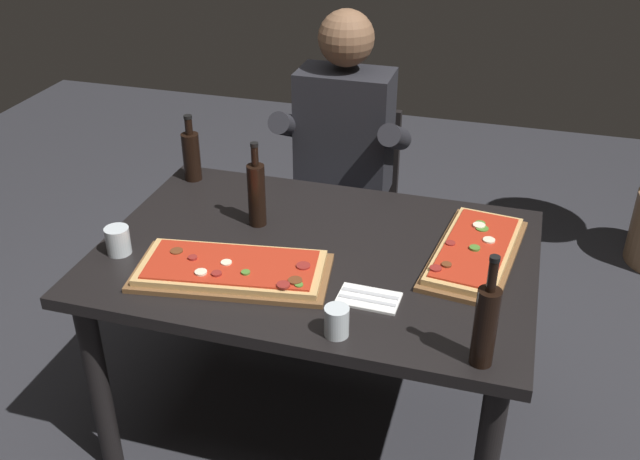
# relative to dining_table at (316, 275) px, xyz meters

# --- Properties ---
(ground_plane) EXTENTS (6.40, 6.40, 0.00)m
(ground_plane) POSITION_rel_dining_table_xyz_m (0.00, 0.00, -0.64)
(ground_plane) COLOR #2D2D33
(dining_table) EXTENTS (1.40, 0.96, 0.74)m
(dining_table) POSITION_rel_dining_table_xyz_m (0.00, 0.00, 0.00)
(dining_table) COLOR black
(dining_table) RESTS_ON ground_plane
(pizza_rectangular_front) EXTENTS (0.63, 0.37, 0.05)m
(pizza_rectangular_front) POSITION_rel_dining_table_xyz_m (-0.20, -0.21, 0.12)
(pizza_rectangular_front) COLOR brown
(pizza_rectangular_front) RESTS_ON dining_table
(pizza_rectangular_left) EXTENTS (0.31, 0.56, 0.05)m
(pizza_rectangular_left) POSITION_rel_dining_table_xyz_m (0.50, 0.11, 0.12)
(pizza_rectangular_left) COLOR brown
(pizza_rectangular_left) RESTS_ON dining_table
(wine_bottle_dark) EXTENTS (0.06, 0.06, 0.30)m
(wine_bottle_dark) POSITION_rel_dining_table_xyz_m (-0.24, 0.11, 0.21)
(wine_bottle_dark) COLOR black
(wine_bottle_dark) RESTS_ON dining_table
(oil_bottle_amber) EXTENTS (0.06, 0.06, 0.32)m
(oil_bottle_amber) POSITION_rel_dining_table_xyz_m (0.57, -0.41, 0.22)
(oil_bottle_amber) COLOR black
(oil_bottle_amber) RESTS_ON dining_table
(vinegar_bottle_green) EXTENTS (0.07, 0.07, 0.26)m
(vinegar_bottle_green) POSITION_rel_dining_table_xyz_m (-0.61, 0.38, 0.20)
(vinegar_bottle_green) COLOR black
(vinegar_bottle_green) RESTS_ON dining_table
(tumbler_near_camera) EXTENTS (0.08, 0.08, 0.09)m
(tumbler_near_camera) POSITION_rel_dining_table_xyz_m (-0.60, -0.19, 0.14)
(tumbler_near_camera) COLOR silver
(tumbler_near_camera) RESTS_ON dining_table
(tumbler_far_side) EXTENTS (0.07, 0.07, 0.09)m
(tumbler_far_side) POSITION_rel_dining_table_xyz_m (0.18, -0.40, 0.14)
(tumbler_far_side) COLOR silver
(tumbler_far_side) RESTS_ON dining_table
(napkin_cutlery_set) EXTENTS (0.18, 0.12, 0.01)m
(napkin_cutlery_set) POSITION_rel_dining_table_xyz_m (0.23, -0.22, 0.10)
(napkin_cutlery_set) COLOR white
(napkin_cutlery_set) RESTS_ON dining_table
(diner_chair) EXTENTS (0.44, 0.44, 0.87)m
(diner_chair) POSITION_rel_dining_table_xyz_m (-0.11, 0.86, -0.16)
(diner_chair) COLOR black
(diner_chair) RESTS_ON ground_plane
(seated_diner) EXTENTS (0.53, 0.41, 1.33)m
(seated_diner) POSITION_rel_dining_table_xyz_m (-0.11, 0.74, 0.10)
(seated_diner) COLOR #23232D
(seated_diner) RESTS_ON ground_plane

